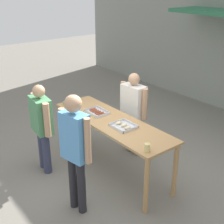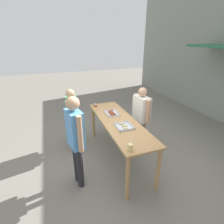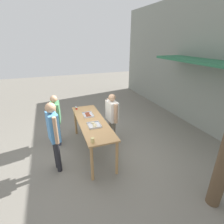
{
  "view_description": "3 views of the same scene",
  "coord_description": "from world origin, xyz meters",
  "px_view_note": "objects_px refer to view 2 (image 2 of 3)",
  "views": [
    {
      "loc": [
        3.63,
        -2.86,
        3.09
      ],
      "look_at": [
        0.0,
        0.0,
        1.1
      ],
      "focal_mm": 50.0,
      "sensor_mm": 36.0,
      "label": 1
    },
    {
      "loc": [
        3.16,
        -1.31,
        2.59
      ],
      "look_at": [
        -0.4,
        -0.01,
        1.0
      ],
      "focal_mm": 28.0,
      "sensor_mm": 36.0,
      "label": 2
    },
    {
      "loc": [
        4.24,
        -0.95,
        3.01
      ],
      "look_at": [
        -0.23,
        0.68,
        1.02
      ],
      "focal_mm": 28.0,
      "sensor_mm": 36.0,
      "label": 3
    }
  ],
  "objects_px": {
    "food_tray_buns": "(124,126)",
    "person_customer_with_cup": "(76,135)",
    "beer_cup": "(130,147)",
    "person_server_behind_table": "(141,114)",
    "condiment_jar_mustard": "(95,105)",
    "food_tray_sausages": "(112,113)",
    "condiment_jar_ketchup": "(96,106)",
    "person_customer_holding_hotdog": "(72,115)"
  },
  "relations": [
    {
      "from": "food_tray_buns",
      "to": "person_customer_with_cup",
      "type": "distance_m",
      "value": 1.01
    },
    {
      "from": "condiment_jar_mustard",
      "to": "beer_cup",
      "type": "relative_size",
      "value": 0.55
    },
    {
      "from": "food_tray_buns",
      "to": "person_server_behind_table",
      "type": "bearing_deg",
      "value": 128.11
    },
    {
      "from": "food_tray_buns",
      "to": "beer_cup",
      "type": "relative_size",
      "value": 3.18
    },
    {
      "from": "condiment_jar_mustard",
      "to": "condiment_jar_ketchup",
      "type": "bearing_deg",
      "value": 1.33
    },
    {
      "from": "condiment_jar_mustard",
      "to": "person_customer_with_cup",
      "type": "height_order",
      "value": "person_customer_with_cup"
    },
    {
      "from": "beer_cup",
      "to": "person_customer_holding_hotdog",
      "type": "bearing_deg",
      "value": -159.81
    },
    {
      "from": "food_tray_buns",
      "to": "condiment_jar_ketchup",
      "type": "height_order",
      "value": "condiment_jar_ketchup"
    },
    {
      "from": "beer_cup",
      "to": "person_server_behind_table",
      "type": "relative_size",
      "value": 0.07
    },
    {
      "from": "beer_cup",
      "to": "person_server_behind_table",
      "type": "bearing_deg",
      "value": 144.75
    },
    {
      "from": "beer_cup",
      "to": "condiment_jar_ketchup",
      "type": "bearing_deg",
      "value": -179.77
    },
    {
      "from": "condiment_jar_mustard",
      "to": "person_customer_holding_hotdog",
      "type": "relative_size",
      "value": 0.04
    },
    {
      "from": "food_tray_buns",
      "to": "person_customer_holding_hotdog",
      "type": "relative_size",
      "value": 0.23
    },
    {
      "from": "person_server_behind_table",
      "to": "person_customer_holding_hotdog",
      "type": "height_order",
      "value": "person_server_behind_table"
    },
    {
      "from": "person_customer_holding_hotdog",
      "to": "food_tray_buns",
      "type": "bearing_deg",
      "value": -132.39
    },
    {
      "from": "person_customer_holding_hotdog",
      "to": "person_customer_with_cup",
      "type": "bearing_deg",
      "value": -177.94
    },
    {
      "from": "food_tray_buns",
      "to": "beer_cup",
      "type": "height_order",
      "value": "beer_cup"
    },
    {
      "from": "person_customer_holding_hotdog",
      "to": "person_server_behind_table",
      "type": "bearing_deg",
      "value": -100.49
    },
    {
      "from": "person_customer_holding_hotdog",
      "to": "person_customer_with_cup",
      "type": "height_order",
      "value": "person_customer_with_cup"
    },
    {
      "from": "food_tray_sausages",
      "to": "condiment_jar_mustard",
      "type": "xyz_separation_m",
      "value": [
        -0.67,
        -0.24,
        0.02
      ]
    },
    {
      "from": "condiment_jar_ketchup",
      "to": "beer_cup",
      "type": "height_order",
      "value": "beer_cup"
    },
    {
      "from": "person_server_behind_table",
      "to": "person_customer_with_cup",
      "type": "xyz_separation_m",
      "value": [
        0.72,
        -1.68,
        0.14
      ]
    },
    {
      "from": "condiment_jar_mustard",
      "to": "condiment_jar_ketchup",
      "type": "distance_m",
      "value": 0.09
    },
    {
      "from": "condiment_jar_ketchup",
      "to": "person_customer_holding_hotdog",
      "type": "distance_m",
      "value": 0.71
    },
    {
      "from": "food_tray_buns",
      "to": "condiment_jar_mustard",
      "type": "height_order",
      "value": "condiment_jar_mustard"
    },
    {
      "from": "food_tray_sausages",
      "to": "person_customer_holding_hotdog",
      "type": "xyz_separation_m",
      "value": [
        -0.33,
        -0.89,
        -0.05
      ]
    },
    {
      "from": "food_tray_buns",
      "to": "condiment_jar_mustard",
      "type": "relative_size",
      "value": 5.73
    },
    {
      "from": "condiment_jar_mustard",
      "to": "person_server_behind_table",
      "type": "relative_size",
      "value": 0.04
    },
    {
      "from": "food_tray_buns",
      "to": "person_customer_holding_hotdog",
      "type": "xyz_separation_m",
      "value": [
        -1.03,
        -0.89,
        -0.06
      ]
    },
    {
      "from": "condiment_jar_ketchup",
      "to": "person_customer_with_cup",
      "type": "relative_size",
      "value": 0.04
    },
    {
      "from": "person_server_behind_table",
      "to": "person_customer_with_cup",
      "type": "relative_size",
      "value": 0.89
    },
    {
      "from": "food_tray_sausages",
      "to": "food_tray_buns",
      "type": "xyz_separation_m",
      "value": [
        0.71,
        -0.0,
        0.01
      ]
    },
    {
      "from": "condiment_jar_mustard",
      "to": "beer_cup",
      "type": "xyz_separation_m",
      "value": [
        2.14,
        0.01,
        0.03
      ]
    },
    {
      "from": "condiment_jar_mustard",
      "to": "person_server_behind_table",
      "type": "height_order",
      "value": "person_server_behind_table"
    },
    {
      "from": "person_server_behind_table",
      "to": "person_customer_holding_hotdog",
      "type": "bearing_deg",
      "value": -111.34
    },
    {
      "from": "beer_cup",
      "to": "person_customer_with_cup",
      "type": "distance_m",
      "value": 0.96
    },
    {
      "from": "food_tray_sausages",
      "to": "person_customer_holding_hotdog",
      "type": "bearing_deg",
      "value": -110.08
    },
    {
      "from": "food_tray_sausages",
      "to": "beer_cup",
      "type": "xyz_separation_m",
      "value": [
        1.47,
        -0.23,
        0.04
      ]
    },
    {
      "from": "food_tray_sausages",
      "to": "condiment_jar_mustard",
      "type": "bearing_deg",
      "value": -160.34
    },
    {
      "from": "food_tray_buns",
      "to": "condiment_jar_mustard",
      "type": "distance_m",
      "value": 1.4
    },
    {
      "from": "person_customer_with_cup",
      "to": "food_tray_buns",
      "type": "bearing_deg",
      "value": -90.58
    },
    {
      "from": "food_tray_sausages",
      "to": "condiment_jar_ketchup",
      "type": "relative_size",
      "value": 6.23
    }
  ]
}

